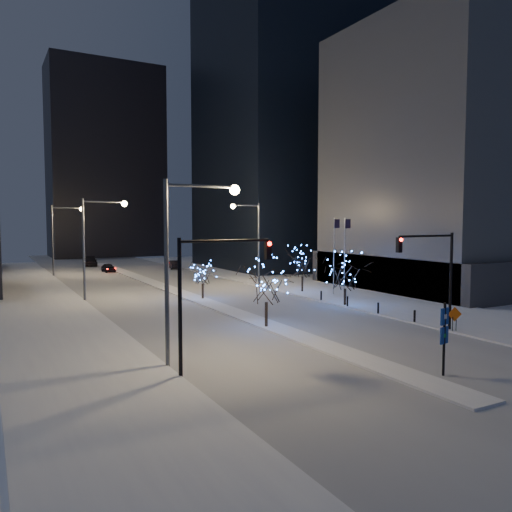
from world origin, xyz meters
TOP-DOWN VIEW (x-y plane):
  - ground at (0.00, 0.00)m, footprint 160.00×160.00m
  - road at (0.00, 35.00)m, footprint 20.00×130.00m
  - median at (0.00, 30.00)m, footprint 2.00×80.00m
  - east_sidewalk at (15.00, 20.00)m, footprint 10.00×90.00m
  - west_sidewalk at (-14.00, 20.00)m, footprint 8.00×90.00m
  - office_tower at (30.00, 50.00)m, footprint 30.00×25.00m
  - midrise_block at (34.00, 18.00)m, footprint 30.00×22.00m
  - plinth at (34.00, 18.00)m, footprint 30.00×24.00m
  - horizon_block at (6.00, 92.00)m, footprint 24.00×14.00m
  - street_lamp_w_near at (-8.94, 2.00)m, footprint 4.40×0.56m
  - street_lamp_w_mid at (-8.94, 27.00)m, footprint 4.40×0.56m
  - street_lamp_w_far at (-8.94, 52.00)m, footprint 4.40×0.56m
  - street_lamp_east at (10.08, 30.00)m, footprint 3.90×0.56m
  - traffic_signal_west at (-8.44, -0.00)m, footprint 5.26×0.43m
  - traffic_signal_east at (8.94, 1.00)m, footprint 5.26×0.43m
  - flagpoles at (13.37, 17.25)m, footprint 1.35×2.60m
  - bollards at (10.20, 10.00)m, footprint 0.16×12.16m
  - car_near at (-1.80, 54.70)m, footprint 1.69×3.89m
  - car_mid at (8.76, 54.94)m, footprint 1.94×4.35m
  - car_far at (-2.36, 66.58)m, footprint 3.00×5.75m
  - holiday_tree_median_near at (-0.50, 8.03)m, footprint 4.50×4.50m
  - holiday_tree_median_far at (0.50, 22.51)m, footprint 3.73×3.73m
  - holiday_tree_plaza_near at (10.50, 12.73)m, footprint 5.54×5.54m
  - holiday_tree_plaza_far at (11.99, 21.96)m, footprint 4.25×4.25m
  - wayfinding_sign at (1.78, -6.00)m, footprint 0.67×0.21m
  - construction_sign at (10.30, 0.42)m, footprint 0.95×0.44m

SIDE VIEW (x-z plane):
  - ground at x=0.00m, z-range 0.00..0.00m
  - road at x=0.00m, z-range 0.00..0.02m
  - median at x=0.00m, z-range 0.00..0.15m
  - east_sidewalk at x=15.00m, z-range 0.00..0.15m
  - west_sidewalk at x=-14.00m, z-range 0.00..0.15m
  - bollards at x=10.20m, z-range 0.15..1.05m
  - car_near at x=-1.80m, z-range 0.00..1.31m
  - car_mid at x=8.76m, z-range 0.00..1.39m
  - car_far at x=-2.36m, z-range 0.00..1.59m
  - construction_sign at x=10.30m, z-range 0.32..2.01m
  - plinth at x=34.00m, z-range 0.00..4.00m
  - wayfinding_sign at x=1.78m, z-range 0.42..4.16m
  - holiday_tree_median_far at x=0.50m, z-range 0.77..4.59m
  - holiday_tree_plaza_near at x=10.50m, z-range 0.73..5.67m
  - holiday_tree_plaza_far at x=11.99m, z-range 0.83..5.67m
  - holiday_tree_median_near at x=-0.50m, z-range 0.88..5.98m
  - traffic_signal_west at x=-8.44m, z-range 1.26..8.26m
  - traffic_signal_east at x=8.94m, z-range 1.26..8.26m
  - flagpoles at x=13.37m, z-range 0.80..8.80m
  - street_lamp_east at x=10.08m, z-range 1.45..11.45m
  - street_lamp_w_near at x=-8.94m, z-range 1.50..11.50m
  - street_lamp_w_mid at x=-8.94m, z-range 1.50..11.50m
  - street_lamp_w_far at x=-8.94m, z-range 1.50..11.50m
  - midrise_block at x=34.00m, z-range 0.00..30.00m
  - horizon_block at x=6.00m, z-range 0.00..42.00m
  - office_tower at x=30.00m, z-range 0.00..90.00m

